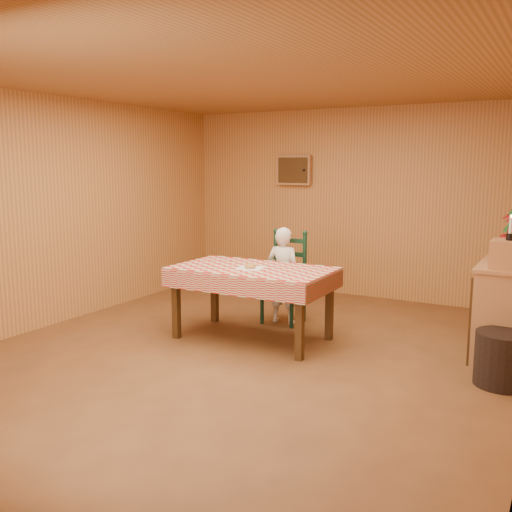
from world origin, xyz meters
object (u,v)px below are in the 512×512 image
(seated_child, at_px, (283,275))
(shelf_unit, at_px, (508,310))
(dining_table, at_px, (252,275))
(storage_bin, at_px, (503,359))
(crate, at_px, (509,254))
(ladder_chair, at_px, (286,279))

(seated_child, relative_size, shelf_unit, 0.91)
(dining_table, xyz_separation_m, storage_bin, (2.46, -0.10, -0.46))
(shelf_unit, bearing_deg, crate, -88.77)
(ladder_chair, xyz_separation_m, seated_child, (0.00, -0.06, 0.06))
(seated_child, xyz_separation_m, storage_bin, (2.46, -0.83, -0.33))
(dining_table, bearing_deg, crate, 6.87)
(seated_child, bearing_deg, ladder_chair, -90.00)
(shelf_unit, distance_m, storage_bin, 0.83)
(storage_bin, bearing_deg, shelf_unit, 93.88)
(shelf_unit, distance_m, crate, 0.71)
(dining_table, relative_size, seated_child, 1.47)
(storage_bin, bearing_deg, crate, 96.55)
(dining_table, relative_size, ladder_chair, 1.53)
(crate, distance_m, storage_bin, 0.92)
(crate, relative_size, storage_bin, 0.66)
(ladder_chair, distance_m, shelf_unit, 2.41)
(dining_table, height_order, shelf_unit, shelf_unit)
(seated_child, distance_m, crate, 2.51)
(crate, bearing_deg, shelf_unit, 91.23)
(dining_table, bearing_deg, seated_child, 90.00)
(shelf_unit, bearing_deg, storage_bin, -86.12)
(shelf_unit, xyz_separation_m, crate, (0.01, -0.40, 0.59))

